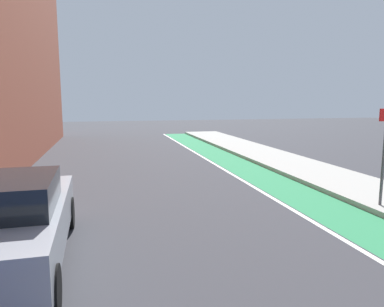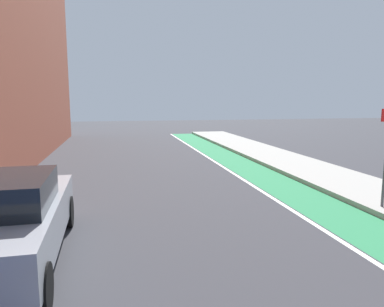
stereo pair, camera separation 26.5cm
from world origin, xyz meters
name	(u,v)px [view 2 (the right image)]	position (x,y,z in m)	size (l,w,h in m)	color
ground_plane	(173,199)	(0.00, 12.60, 0.00)	(73.05, 73.05, 0.00)	#38383D
bike_lane_paint	(267,178)	(3.63, 14.60, 0.00)	(1.60, 33.20, 0.00)	#2D8451
lane_divider_stripe	(243,179)	(2.73, 14.60, 0.00)	(0.12, 33.20, 0.00)	white
sidewalk_right	(322,174)	(5.72, 14.60, 0.07)	(2.57, 33.20, 0.14)	#A8A59E
parked_sedan_silver	(1,219)	(-3.38, 9.25, 0.79)	(2.00, 4.44, 1.53)	#9EA0A8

